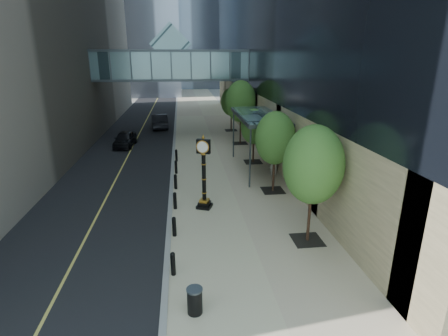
{
  "coord_description": "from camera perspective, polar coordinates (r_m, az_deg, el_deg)",
  "views": [
    {
      "loc": [
        -2.14,
        -11.22,
        8.46
      ],
      "look_at": [
        -0.02,
        6.2,
        2.8
      ],
      "focal_mm": 28.0,
      "sensor_mm": 36.0,
      "label": 1
    }
  ],
  "objects": [
    {
      "name": "pedestrian",
      "position": [
        25.67,
        8.1,
        0.74
      ],
      "size": [
        0.73,
        0.53,
        1.84
      ],
      "primitive_type": "imported",
      "rotation": [
        0.0,
        0.0,
        3.28
      ],
      "color": "#ABA69C",
      "rests_on": "sidewalk"
    },
    {
      "name": "sidewalk",
      "position": [
        52.01,
        -3.42,
        8.49
      ],
      "size": [
        8.0,
        180.0,
        0.06
      ],
      "primitive_type": "cube",
      "color": "#C0B593",
      "rests_on": "ground"
    },
    {
      "name": "ground",
      "position": [
        14.22,
        3.27,
        -18.69
      ],
      "size": [
        320.0,
        320.0,
        0.0
      ],
      "primitive_type": "plane",
      "color": "gray",
      "rests_on": "ground"
    },
    {
      "name": "car_far",
      "position": [
        43.74,
        -10.52,
        7.57
      ],
      "size": [
        2.38,
        5.37,
        1.71
      ],
      "primitive_type": "imported",
      "rotation": [
        0.0,
        0.0,
        3.25
      ],
      "color": "black",
      "rests_on": "road"
    },
    {
      "name": "bollard_row",
      "position": [
        21.74,
        -7.95,
        -3.78
      ],
      "size": [
        0.2,
        16.2,
        0.9
      ],
      "color": "black",
      "rests_on": "sidewalk"
    },
    {
      "name": "road",
      "position": [
        52.14,
        -12.32,
        8.12
      ],
      "size": [
        8.0,
        180.0,
        0.02
      ],
      "primitive_type": "cube",
      "color": "black",
      "rests_on": "ground"
    },
    {
      "name": "street_trees",
      "position": [
        28.14,
        4.98,
        8.14
      ],
      "size": [
        3.01,
        28.56,
        6.19
      ],
      "color": "black",
      "rests_on": "sidewalk"
    },
    {
      "name": "entrance_canopy",
      "position": [
        26.19,
        5.6,
        8.39
      ],
      "size": [
        3.0,
        8.0,
        4.38
      ],
      "color": "#383F44",
      "rests_on": "ground"
    },
    {
      "name": "skywalk",
      "position": [
        39.24,
        -8.55,
        16.58
      ],
      "size": [
        17.0,
        4.2,
        5.8
      ],
      "color": "slate",
      "rests_on": "ground"
    },
    {
      "name": "street_clock",
      "position": [
        19.76,
        -3.29,
        -1.59
      ],
      "size": [
        1.03,
        1.03,
        4.23
      ],
      "rotation": [
        0.0,
        0.0,
        -0.39
      ],
      "color": "black",
      "rests_on": "sidewalk"
    },
    {
      "name": "car_near",
      "position": [
        35.38,
        -15.87,
        4.59
      ],
      "size": [
        2.03,
        4.41,
        1.47
      ],
      "primitive_type": "imported",
      "rotation": [
        0.0,
        0.0,
        -0.07
      ],
      "color": "black",
      "rests_on": "road"
    },
    {
      "name": "trash_bin",
      "position": [
        12.72,
        -4.79,
        -20.89
      ],
      "size": [
        0.69,
        0.69,
        0.9
      ],
      "primitive_type": "cylinder",
      "rotation": [
        0.0,
        0.0,
        0.43
      ],
      "color": "black",
      "rests_on": "sidewalk"
    },
    {
      "name": "curb",
      "position": [
        51.92,
        -7.88,
        8.35
      ],
      "size": [
        0.25,
        180.0,
        0.07
      ],
      "primitive_type": "cube",
      "color": "gray",
      "rests_on": "ground"
    }
  ]
}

